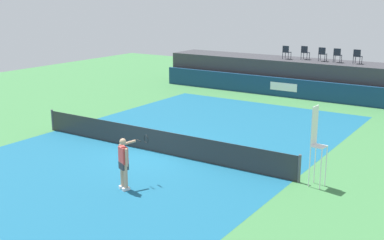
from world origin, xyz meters
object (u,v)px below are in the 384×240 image
at_px(spectator_chair_center, 322,54).
at_px(net_post_far, 299,169).
at_px(spectator_chair_far_right, 358,56).
at_px(tennis_ball, 296,164).
at_px(tennis_player, 124,162).
at_px(spectator_chair_left, 305,52).
at_px(spectator_chair_far_left, 286,52).
at_px(net_post_near, 53,120).
at_px(spectator_chair_right, 337,55).
at_px(umpire_chair, 316,141).

height_order(spectator_chair_center, net_post_far, spectator_chair_center).
height_order(spectator_chair_far_right, tennis_ball, spectator_chair_far_right).
bearing_deg(tennis_player, tennis_ball, 53.96).
relative_size(spectator_chair_left, tennis_player, 0.50).
distance_m(tennis_player, tennis_ball, 6.68).
height_order(spectator_chair_left, spectator_chair_center, same).
height_order(spectator_chair_left, net_post_far, spectator_chair_left).
xyz_separation_m(spectator_chair_far_right, net_post_far, (2.32, -15.23, -2.19)).
distance_m(spectator_chair_left, tennis_ball, 15.00).
height_order(spectator_chair_far_left, net_post_near, spectator_chair_far_left).
height_order(spectator_chair_center, tennis_ball, spectator_chair_center).
xyz_separation_m(tennis_player, tennis_ball, (3.89, 5.35, -0.92)).
bearing_deg(spectator_chair_far_right, spectator_chair_right, -176.85).
height_order(spectator_chair_far_left, umpire_chair, spectator_chair_far_left).
distance_m(net_post_far, tennis_player, 5.98).
bearing_deg(spectator_chair_far_right, net_post_far, -81.33).
bearing_deg(tennis_player, spectator_chair_right, 86.69).
height_order(spectator_chair_right, umpire_chair, spectator_chair_right).
bearing_deg(spectator_chair_far_right, spectator_chair_far_left, -176.84).
height_order(net_post_far, tennis_ball, net_post_far).
height_order(spectator_chair_far_left, tennis_ball, spectator_chair_far_left).
bearing_deg(spectator_chair_left, spectator_chair_center, -10.21).
bearing_deg(spectator_chair_far_left, tennis_ball, -65.49).
relative_size(spectator_chair_center, net_post_far, 0.89).
bearing_deg(spectator_chair_far_left, net_post_far, -65.47).
relative_size(spectator_chair_center, net_post_near, 0.89).
bearing_deg(net_post_near, tennis_player, -25.81).
distance_m(spectator_chair_left, net_post_far, 16.65).
distance_m(spectator_chair_far_left, umpire_chair, 16.71).
height_order(spectator_chair_far_left, spectator_chair_left, same).
relative_size(spectator_chair_far_left, umpire_chair, 0.32).
xyz_separation_m(spectator_chair_center, net_post_far, (4.52, -15.25, -2.19)).
xyz_separation_m(net_post_near, tennis_player, (7.78, -3.76, 0.46)).
relative_size(net_post_near, net_post_far, 1.00).
relative_size(spectator_chair_left, net_post_far, 0.89).
distance_m(umpire_chair, net_post_far, 1.21).
relative_size(spectator_chair_left, net_post_near, 0.89).
xyz_separation_m(spectator_chair_center, tennis_ball, (3.78, -13.66, -2.66)).
distance_m(spectator_chair_left, tennis_player, 19.34).
bearing_deg(spectator_chair_left, net_post_far, -69.60).
height_order(spectator_chair_center, spectator_chair_right, same).
bearing_deg(spectator_chair_right, spectator_chair_far_left, -176.83).
xyz_separation_m(spectator_chair_left, spectator_chair_center, (1.24, -0.22, 0.00)).
bearing_deg(tennis_ball, spectator_chair_center, 105.49).
height_order(net_post_far, tennis_player, tennis_player).
xyz_separation_m(spectator_chair_far_right, tennis_ball, (1.59, -13.64, -2.66)).
xyz_separation_m(spectator_chair_right, spectator_chair_far_right, (1.21, 0.07, 0.00)).
distance_m(spectator_chair_far_left, tennis_player, 18.95).
distance_m(spectator_chair_far_left, tennis_ball, 14.95).
relative_size(spectator_chair_right, net_post_far, 0.89).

